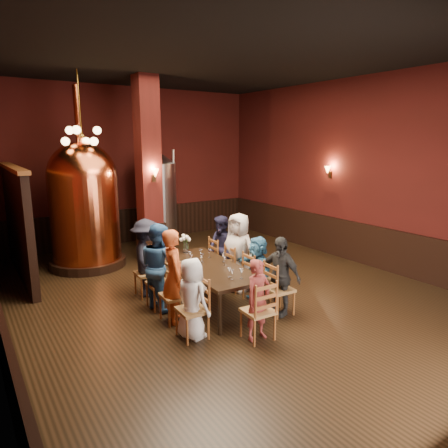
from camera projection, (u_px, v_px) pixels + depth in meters
room at (222, 181)px, 7.58m from camera, size 10.00×10.02×4.50m
wainscot_right at (352, 241)px, 10.10m from camera, size 0.08×9.90×1.00m
wainscot_back at (131, 225)px, 11.98m from camera, size 7.90×0.08×1.00m
column at (148, 172)px, 9.69m from camera, size 0.58×0.58×4.50m
partition at (18, 225)px, 8.66m from camera, size 0.22×3.50×2.40m
pendant_cluster at (82, 136)px, 8.78m from camera, size 0.90×0.90×1.70m
sconce_wall at (330, 172)px, 10.37m from camera, size 0.20×0.20×0.36m
sconce_column at (154, 175)px, 9.46m from camera, size 0.20×0.20×0.36m
dining_table at (209, 269)px, 7.35m from camera, size 1.13×2.45×0.75m
chair_0 at (192, 310)px, 6.13m from camera, size 0.48×0.48×0.92m
person_0 at (192, 299)px, 6.09m from camera, size 0.54×0.70×1.28m
chair_1 at (174, 295)px, 6.70m from camera, size 0.48×0.48×0.92m
person_1 at (174, 276)px, 6.63m from camera, size 0.54×0.67×1.60m
chair_2 at (160, 283)px, 7.25m from camera, size 0.48×0.48×0.92m
person_2 at (159, 266)px, 7.18m from camera, size 0.51×0.82×1.58m
chair_3 at (147, 273)px, 7.81m from camera, size 0.48×0.48×0.92m
person_3 at (146, 258)px, 7.75m from camera, size 0.89×1.13×1.53m
chair_4 at (279, 289)px, 6.98m from camera, size 0.48×0.48×0.92m
person_4 at (280, 276)px, 6.93m from camera, size 0.52×0.88×1.40m
chair_5 at (257, 278)px, 7.55m from camera, size 0.48×0.48×0.92m
person_5 at (257, 269)px, 7.51m from camera, size 0.61×1.23×1.27m
chair_6 at (238, 268)px, 8.10m from camera, size 0.48×0.48×0.92m
person_6 at (238, 252)px, 8.03m from camera, size 0.73×0.90×1.60m
chair_7 at (222, 260)px, 8.66m from camera, size 0.48×0.48×0.92m
person_7 at (222, 249)px, 8.61m from camera, size 0.35×0.70×1.43m
chair_8 at (258, 311)px, 6.10m from camera, size 0.48×0.48×0.92m
person_8 at (258, 300)px, 6.06m from camera, size 0.49×0.35×1.27m
copper_kettle at (84, 204)px, 9.43m from camera, size 1.81×1.81×4.21m
steel_vessel at (157, 198)px, 11.46m from camera, size 1.46×1.46×2.75m
rose_vase at (186, 240)px, 8.13m from camera, size 0.23×0.23×0.39m
wine_glass_0 at (225, 261)px, 7.34m from camera, size 0.07×0.07×0.17m
wine_glass_1 at (190, 256)px, 7.64m from camera, size 0.07×0.07×0.17m
wine_glass_2 at (232, 275)px, 6.59m from camera, size 0.07×0.07×0.17m
wine_glass_3 at (202, 258)px, 7.51m from camera, size 0.07×0.07×0.17m
wine_glass_4 at (229, 272)px, 6.70m from camera, size 0.07×0.07×0.17m
wine_glass_5 at (191, 259)px, 7.44m from camera, size 0.07×0.07×0.17m
wine_glass_6 at (224, 258)px, 7.52m from camera, size 0.07×0.07×0.17m
wine_glass_7 at (209, 254)px, 7.80m from camera, size 0.07×0.07×0.17m
wine_glass_8 at (242, 274)px, 6.63m from camera, size 0.07×0.07×0.17m
wine_glass_9 at (200, 253)px, 7.83m from camera, size 0.07×0.07×0.17m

